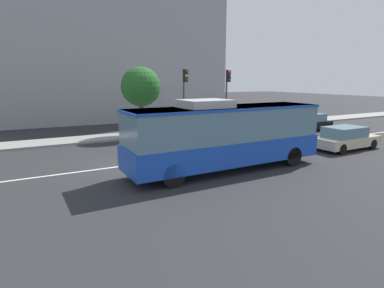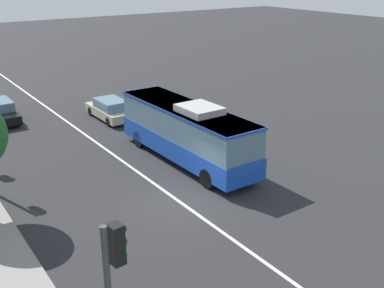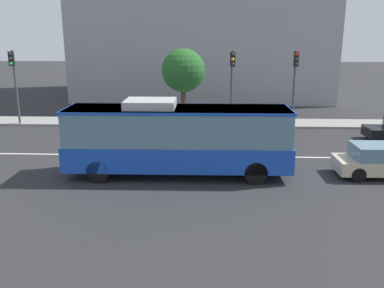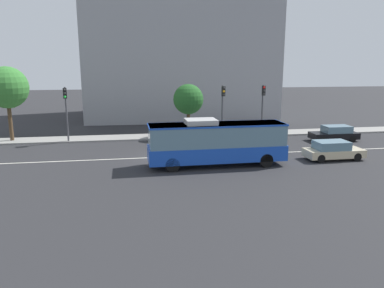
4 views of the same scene
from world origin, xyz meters
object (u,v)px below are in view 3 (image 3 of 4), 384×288
Objects in this scene: traffic_light_near_corner at (232,76)px; traffic_light_mid_block at (295,76)px; transit_bus at (177,136)px; street_tree_kerbside_left at (183,71)px; traffic_light_far_corner at (14,75)px.

traffic_light_mid_block is at bearing 89.04° from traffic_light_near_corner.
street_tree_kerbside_left is at bearing 91.43° from transit_bus.
traffic_light_mid_block is 7.59m from street_tree_kerbside_left.
traffic_light_far_corner is at bearing -84.25° from traffic_light_mid_block.
street_tree_kerbside_left reaches higher than traffic_light_far_corner.
traffic_light_near_corner is at bearing 84.78° from traffic_light_far_corner.
traffic_light_near_corner is at bearing -81.90° from traffic_light_mid_block.
traffic_light_near_corner is 1.00× the size of traffic_light_mid_block.
transit_bus is at bearing 44.92° from traffic_light_far_corner.
traffic_light_mid_block is at bearing 85.45° from traffic_light_far_corner.
street_tree_kerbside_left is at bearing 88.66° from traffic_light_far_corner.
transit_bus is 1.88× the size of street_tree_kerbside_left.
traffic_light_far_corner is (-14.93, -0.01, 0.00)m from traffic_light_near_corner.
traffic_light_mid_block reaches higher than transit_bus.
transit_bus is 1.93× the size of traffic_light_far_corner.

